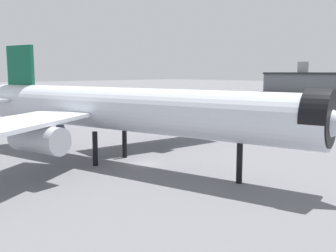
% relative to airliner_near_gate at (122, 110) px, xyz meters
% --- Properties ---
extents(ground, '(900.00, 900.00, 0.00)m').
position_rel_airliner_near_gate_xyz_m(ground, '(2.34, 2.02, -7.65)').
color(ground, slate).
extents(airliner_near_gate, '(61.20, 54.93, 17.36)m').
position_rel_airliner_near_gate_xyz_m(airliner_near_gate, '(0.00, 0.00, 0.00)').
color(airliner_near_gate, silver).
rests_on(airliner_near_gate, ground).
extents(service_truck_front, '(3.02, 5.70, 3.00)m').
position_rel_airliner_near_gate_xyz_m(service_truck_front, '(5.11, 37.10, -6.06)').
color(service_truck_front, black).
rests_on(service_truck_front, ground).
extents(baggage_tug_wing, '(3.57, 3.12, 1.85)m').
position_rel_airliner_near_gate_xyz_m(baggage_tug_wing, '(-34.21, 8.65, -6.68)').
color(baggage_tug_wing, black).
rests_on(baggage_tug_wing, ground).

